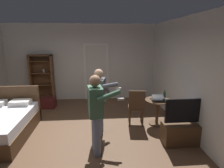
# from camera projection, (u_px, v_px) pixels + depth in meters

# --- Properties ---
(ground_plane) EXTENTS (6.57, 6.57, 0.00)m
(ground_plane) POSITION_uv_depth(u_px,v_px,m) (75.00, 139.00, 4.36)
(ground_plane) COLOR brown
(wall_back) EXTENTS (5.72, 0.12, 2.83)m
(wall_back) POSITION_uv_depth(u_px,v_px,m) (82.00, 63.00, 6.98)
(wall_back) COLOR beige
(wall_back) RESTS_ON ground_plane
(wall_right) EXTENTS (0.12, 6.21, 2.83)m
(wall_right) POSITION_uv_depth(u_px,v_px,m) (195.00, 78.00, 4.25)
(wall_right) COLOR beige
(wall_right) RESTS_ON ground_plane
(doorway_frame) EXTENTS (0.93, 0.08, 2.13)m
(doorway_frame) POSITION_uv_depth(u_px,v_px,m) (96.00, 68.00, 6.99)
(doorway_frame) COLOR white
(doorway_frame) RESTS_ON ground_plane
(bookshelf) EXTENTS (0.81, 0.32, 1.74)m
(bookshelf) POSITION_uv_depth(u_px,v_px,m) (42.00, 77.00, 6.75)
(bookshelf) COLOR brown
(bookshelf) RESTS_ON ground_plane
(tv_flatscreen) EXTENTS (0.93, 0.40, 1.05)m
(tv_flatscreen) POSITION_uv_depth(u_px,v_px,m) (184.00, 130.00, 4.11)
(tv_flatscreen) COLOR #4C331E
(tv_flatscreen) RESTS_ON ground_plane
(side_table) EXTENTS (0.69, 0.69, 0.70)m
(side_table) POSITION_uv_depth(u_px,v_px,m) (157.00, 108.00, 5.00)
(side_table) COLOR #4C331E
(side_table) RESTS_ON ground_plane
(laptop) EXTENTS (0.33, 0.34, 0.16)m
(laptop) POSITION_uv_depth(u_px,v_px,m) (157.00, 98.00, 4.89)
(laptop) COLOR black
(laptop) RESTS_ON side_table
(bottle_on_table) EXTENTS (0.06, 0.06, 0.28)m
(bottle_on_table) POSITION_uv_depth(u_px,v_px,m) (164.00, 96.00, 4.85)
(bottle_on_table) COLOR #204621
(bottle_on_table) RESTS_ON side_table
(wooden_chair) EXTENTS (0.47, 0.47, 0.99)m
(wooden_chair) POSITION_uv_depth(u_px,v_px,m) (136.00, 106.00, 4.93)
(wooden_chair) COLOR #4C331E
(wooden_chair) RESTS_ON ground_plane
(person_blue_shirt) EXTENTS (0.69, 0.57, 1.62)m
(person_blue_shirt) POSITION_uv_depth(u_px,v_px,m) (96.00, 110.00, 3.63)
(person_blue_shirt) COLOR slate
(person_blue_shirt) RESTS_ON ground_plane
(person_striped_shirt) EXTENTS (0.65, 0.67, 1.61)m
(person_striped_shirt) POSITION_uv_depth(u_px,v_px,m) (100.00, 97.00, 4.41)
(person_striped_shirt) COLOR slate
(person_striped_shirt) RESTS_ON ground_plane
(suitcase_dark) EXTENTS (0.49, 0.39, 0.35)m
(suitcase_dark) POSITION_uv_depth(u_px,v_px,m) (49.00, 103.00, 6.30)
(suitcase_dark) COLOR #4C1919
(suitcase_dark) RESTS_ON ground_plane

